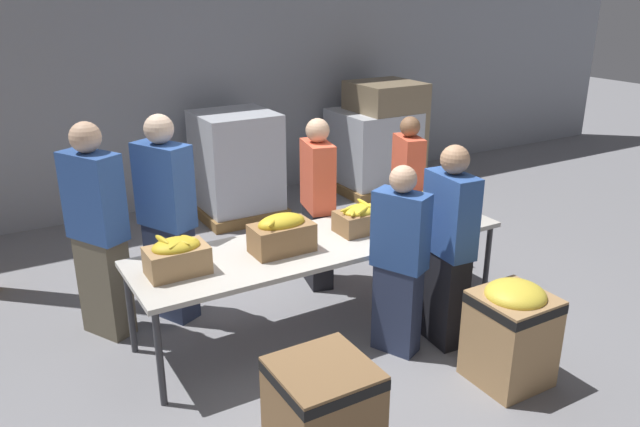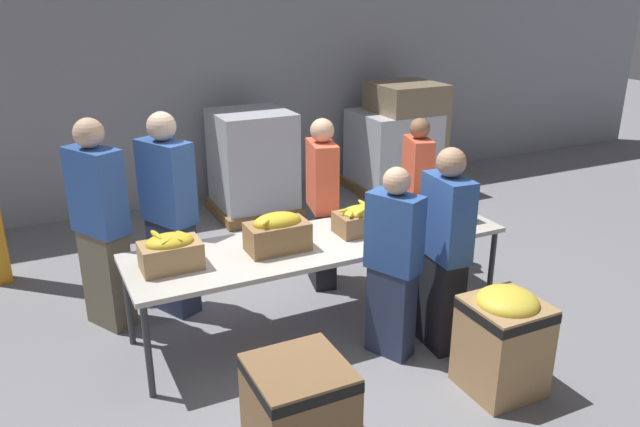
{
  "view_description": "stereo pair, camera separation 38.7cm",
  "coord_description": "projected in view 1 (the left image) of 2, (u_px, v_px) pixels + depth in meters",
  "views": [
    {
      "loc": [
        -2.4,
        -4.06,
        2.76
      ],
      "look_at": [
        0.11,
        0.23,
        0.92
      ],
      "focal_mm": 35.0,
      "sensor_mm": 36.0,
      "label": 1
    },
    {
      "loc": [
        -2.06,
        -4.25,
        2.76
      ],
      "look_at": [
        0.11,
        0.23,
        0.92
      ],
      "focal_mm": 35.0,
      "sensor_mm": 36.0,
      "label": 2
    }
  ],
  "objects": [
    {
      "name": "volunteer_1",
      "position": [
        407.0,
        190.0,
        6.44
      ],
      "size": [
        0.31,
        0.45,
        1.52
      ],
      "rotation": [
        0.0,
        0.0,
        -1.84
      ],
      "color": "black",
      "rests_on": "ground_plane"
    },
    {
      "name": "ground_plane",
      "position": [
        322.0,
        324.0,
        5.39
      ],
      "size": [
        30.0,
        30.0,
        0.0
      ],
      "primitive_type": "plane",
      "color": "gray"
    },
    {
      "name": "volunteer_4",
      "position": [
        399.0,
        263.0,
        4.76
      ],
      "size": [
        0.36,
        0.46,
        1.53
      ],
      "rotation": [
        0.0,
        0.0,
        2.01
      ],
      "color": "#2D3856",
      "rests_on": "ground_plane"
    },
    {
      "name": "donation_bin_0",
      "position": [
        323.0,
        408.0,
        3.77
      ],
      "size": [
        0.57,
        0.57,
        0.65
      ],
      "color": "olive",
      "rests_on": "ground_plane"
    },
    {
      "name": "pallet_stack_0",
      "position": [
        384.0,
        137.0,
        8.72
      ],
      "size": [
        0.96,
        0.96,
        1.5
      ],
      "color": "olive",
      "rests_on": "ground_plane"
    },
    {
      "name": "banana_box_0",
      "position": [
        177.0,
        256.0,
        4.49
      ],
      "size": [
        0.44,
        0.28,
        0.29
      ],
      "color": "tan",
      "rests_on": "sorting_table"
    },
    {
      "name": "wall_back",
      "position": [
        171.0,
        49.0,
        7.66
      ],
      "size": [
        16.0,
        0.08,
        4.0
      ],
      "color": "#9399A3",
      "rests_on": "ground_plane"
    },
    {
      "name": "sorting_table",
      "position": [
        322.0,
        245.0,
        5.13
      ],
      "size": [
        3.14,
        0.89,
        0.78
      ],
      "color": "beige",
      "rests_on": "ground_plane"
    },
    {
      "name": "volunteer_0",
      "position": [
        167.0,
        221.0,
        5.23
      ],
      "size": [
        0.43,
        0.54,
        1.79
      ],
      "rotation": [
        0.0,
        0.0,
        -1.11
      ],
      "color": "#2D3856",
      "rests_on": "ground_plane"
    },
    {
      "name": "pallet_stack_1",
      "position": [
        236.0,
        166.0,
        7.7
      ],
      "size": [
        1.0,
        1.0,
        1.31
      ],
      "color": "olive",
      "rests_on": "ground_plane"
    },
    {
      "name": "donation_bin_1",
      "position": [
        511.0,
        330.0,
        4.49
      ],
      "size": [
        0.51,
        0.51,
        0.79
      ],
      "color": "tan",
      "rests_on": "ground_plane"
    },
    {
      "name": "volunteer_2",
      "position": [
        98.0,
        233.0,
        4.97
      ],
      "size": [
        0.44,
        0.54,
        1.79
      ],
      "rotation": [
        0.0,
        0.0,
        -1.07
      ],
      "color": "#6B604C",
      "rests_on": "ground_plane"
    },
    {
      "name": "banana_box_2",
      "position": [
        361.0,
        218.0,
        5.27
      ],
      "size": [
        0.42,
        0.3,
        0.25
      ],
      "color": "olive",
      "rests_on": "sorting_table"
    },
    {
      "name": "volunteer_5",
      "position": [
        318.0,
        205.0,
        5.84
      ],
      "size": [
        0.31,
        0.48,
        1.63
      ],
      "rotation": [
        0.0,
        0.0,
        -1.8
      ],
      "color": "black",
      "rests_on": "ground_plane"
    },
    {
      "name": "banana_box_1",
      "position": [
        282.0,
        233.0,
        4.85
      ],
      "size": [
        0.49,
        0.28,
        0.31
      ],
      "color": "olive",
      "rests_on": "sorting_table"
    },
    {
      "name": "volunteer_3",
      "position": [
        448.0,
        249.0,
        4.86
      ],
      "size": [
        0.25,
        0.46,
        1.65
      ],
      "rotation": [
        0.0,
        0.0,
        1.49
      ],
      "color": "black",
      "rests_on": "ground_plane"
    },
    {
      "name": "banana_box_3",
      "position": [
        440.0,
        202.0,
        5.57
      ],
      "size": [
        0.49,
        0.31,
        0.3
      ],
      "color": "olive",
      "rests_on": "sorting_table"
    },
    {
      "name": "pallet_stack_2",
      "position": [
        372.0,
        151.0,
        8.76
      ],
      "size": [
        1.1,
        1.1,
        1.12
      ],
      "color": "olive",
      "rests_on": "ground_plane"
    }
  ]
}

